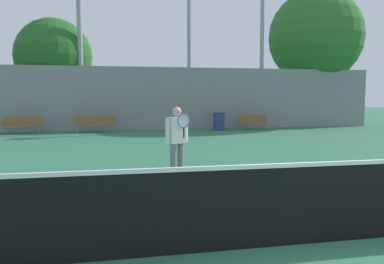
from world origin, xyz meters
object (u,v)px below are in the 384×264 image
at_px(bench_courtside_near, 253,121).
at_px(light_pole_center_back, 79,6).
at_px(trash_bin, 219,121).
at_px(light_pole_near_left, 189,33).
at_px(tree_green_broad, 54,57).
at_px(bench_adjacent_court, 95,123).
at_px(tree_green_tall, 315,37).
at_px(light_pole_far_right, 262,38).
at_px(bench_courtside_far, 22,124).
at_px(tennis_player, 177,140).
at_px(tennis_net, 316,202).

bearing_deg(bench_courtside_near, light_pole_center_back, 167.65).
xyz_separation_m(light_pole_center_back, trash_bin, (7.24, -2.00, -6.12)).
xyz_separation_m(light_pole_near_left, tree_green_broad, (-7.50, 1.79, -1.29)).
distance_m(bench_adjacent_court, tree_green_broad, 5.44).
xyz_separation_m(bench_courtside_near, tree_green_tall, (5.13, 2.84, 5.04)).
relative_size(bench_courtside_near, light_pole_far_right, 0.19).
bearing_deg(bench_courtside_far, tennis_player, -63.17).
bearing_deg(light_pole_far_right, light_pole_center_back, 177.30).
height_order(light_pole_near_left, light_pole_far_right, light_pole_near_left).
bearing_deg(light_pole_near_left, tree_green_broad, 166.60).
height_order(tennis_net, tree_green_tall, tree_green_tall).
xyz_separation_m(tennis_net, bench_courtside_near, (4.89, 15.17, -0.02)).
bearing_deg(light_pole_near_left, bench_courtside_far, -169.46).
height_order(trash_bin, tree_green_broad, tree_green_broad).
bearing_deg(bench_courtside_far, light_pole_far_right, 6.79).
relative_size(light_pole_center_back, trash_bin, 12.59).
distance_m(tennis_net, bench_courtside_near, 15.94).
relative_size(light_pole_far_right, tree_green_broad, 1.36).
bearing_deg(bench_courtside_far, tennis_net, -65.51).
bearing_deg(light_pole_far_right, bench_courtside_far, -173.21).
height_order(light_pole_center_back, trash_bin, light_pole_center_back).
height_order(bench_courtside_near, tree_green_broad, tree_green_broad).
distance_m(bench_adjacent_court, trash_bin, 6.44).
relative_size(tennis_player, tree_green_tall, 0.19).
height_order(tennis_net, light_pole_center_back, light_pole_center_back).
height_order(tennis_net, tennis_player, tennis_player).
bearing_deg(light_pole_far_right, bench_courtside_near, -123.93).
bearing_deg(bench_adjacent_court, light_pole_far_right, 9.21).
relative_size(bench_courtside_far, bench_adjacent_court, 0.90).
bearing_deg(trash_bin, tennis_player, -109.70).
relative_size(tennis_net, light_pole_near_left, 1.21).
xyz_separation_m(light_pole_far_right, tree_green_tall, (4.10, 1.31, 0.34)).
relative_size(bench_courtside_near, trash_bin, 1.74).
height_order(tennis_net, bench_adjacent_court, tennis_net).
distance_m(tennis_player, light_pole_far_right, 15.35).
height_order(tennis_net, tree_green_broad, tree_green_broad).
bearing_deg(light_pole_near_left, trash_bin, -50.03).
bearing_deg(tree_green_broad, bench_courtside_near, -17.41).
bearing_deg(bench_adjacent_court, tree_green_tall, 11.86).
bearing_deg(tree_green_tall, tennis_player, -128.08).
xyz_separation_m(tennis_net, light_pole_near_left, (1.63, 16.76, 4.81)).
distance_m(tennis_player, bench_courtside_near, 12.91).
height_order(tennis_player, tree_green_tall, tree_green_tall).
bearing_deg(tennis_net, trash_bin, 79.01).
xyz_separation_m(tree_green_tall, tree_green_broad, (-15.89, 0.54, -1.49)).
bearing_deg(light_pole_near_left, tennis_player, -102.02).
bearing_deg(trash_bin, tree_green_broad, 159.12).
distance_m(light_pole_far_right, tree_green_tall, 4.32).
bearing_deg(light_pole_near_left, tennis_net, -95.55).
xyz_separation_m(bench_adjacent_court, tree_green_broad, (-2.38, 3.37, 3.55)).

